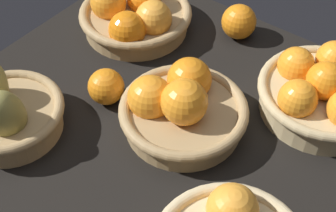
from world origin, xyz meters
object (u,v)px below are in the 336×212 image
at_px(loose_orange_front_gap, 106,87).
at_px(loose_orange_back_gap, 239,22).
at_px(basket_near_left, 325,92).
at_px(basket_center, 180,107).
at_px(basket_far_right_pears, 5,113).
at_px(basket_near_right, 135,16).

height_order(loose_orange_front_gap, loose_orange_back_gap, loose_orange_back_gap).
xyz_separation_m(loose_orange_front_gap, loose_orange_back_gap, (-0.10, -0.32, 0.00)).
distance_m(basket_near_left, loose_orange_front_gap, 0.41).
xyz_separation_m(basket_center, loose_orange_front_gap, (0.15, 0.04, -0.01)).
relative_size(basket_near_left, loose_orange_back_gap, 3.25).
xyz_separation_m(basket_far_right_pears, loose_orange_front_gap, (-0.09, -0.17, -0.01)).
bearing_deg(basket_far_right_pears, basket_near_right, -89.59).
bearing_deg(basket_near_left, basket_far_right_pears, 42.07).
bearing_deg(basket_near_left, basket_near_right, 3.34).
xyz_separation_m(basket_far_right_pears, basket_center, (-0.24, -0.20, -0.00)).
height_order(basket_center, loose_orange_front_gap, basket_center).
xyz_separation_m(basket_center, loose_orange_back_gap, (0.05, -0.29, -0.00)).
height_order(basket_near_left, basket_center, basket_center).
bearing_deg(loose_orange_front_gap, basket_near_left, -146.41).
bearing_deg(basket_far_right_pears, loose_orange_back_gap, -111.22).
distance_m(basket_center, loose_orange_back_gap, 0.29).
relative_size(basket_far_right_pears, basket_near_right, 0.82).
relative_size(basket_near_left, loose_orange_front_gap, 3.52).
bearing_deg(loose_orange_front_gap, basket_far_right_pears, 60.63).
bearing_deg(basket_near_right, basket_center, 145.97).
distance_m(basket_center, basket_near_right, 0.29).
relative_size(basket_center, basket_near_right, 0.94).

